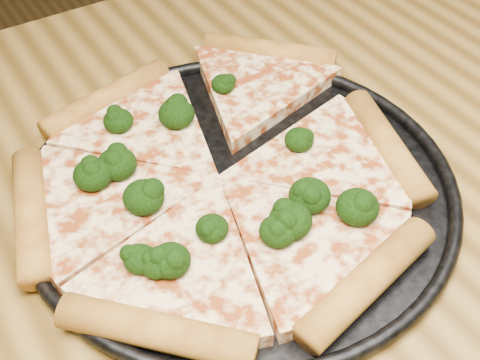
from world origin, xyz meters
TOP-DOWN VIEW (x-y plane):
  - dining_table at (0.00, 0.00)m, footprint 1.20×0.90m
  - pizza_pan at (0.10, 0.05)m, footprint 0.40×0.40m
  - pizza at (0.09, 0.07)m, footprint 0.41×0.41m
  - broccoli_florets at (0.06, 0.05)m, footprint 0.22×0.25m

SIDE VIEW (x-z plane):
  - dining_table at x=0.00m, z-range 0.28..1.03m
  - pizza_pan at x=0.10m, z-range 0.75..0.77m
  - pizza at x=0.09m, z-range 0.75..0.78m
  - broccoli_florets at x=0.06m, z-range 0.77..0.79m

